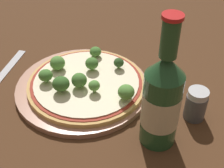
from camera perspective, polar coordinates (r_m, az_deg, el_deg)
ground_plane at (r=0.70m, az=-3.10°, el=0.11°), size 3.00×3.00×0.00m
plate at (r=0.68m, az=-5.41°, el=-0.58°), size 0.29×0.29×0.01m
pizza at (r=0.67m, az=-4.69°, el=0.17°), size 0.25×0.25×0.01m
broccoli_floret_0 at (r=0.63m, az=-9.32°, el=0.03°), size 0.03×0.03×0.03m
broccoli_floret_1 at (r=0.61m, az=2.61°, el=-1.46°), size 0.03×0.03×0.03m
broccoli_floret_2 at (r=0.64m, az=-6.01°, el=0.69°), size 0.03×0.03×0.03m
broccoli_floret_3 at (r=0.70m, az=-9.94°, el=3.81°), size 0.03×0.03×0.03m
broccoli_floret_4 at (r=0.73m, az=-3.04°, el=5.91°), size 0.03×0.03×0.02m
broccoli_floret_5 at (r=0.69m, az=-3.71°, el=3.78°), size 0.03×0.03×0.03m
broccoli_floret_6 at (r=0.69m, az=1.25°, el=3.92°), size 0.02×0.02×0.03m
broccoli_floret_7 at (r=0.66m, az=-12.05°, el=1.55°), size 0.03×0.03×0.03m
broccoli_floret_8 at (r=0.62m, az=-3.28°, el=-0.32°), size 0.02×0.02×0.03m
beer_bottle at (r=0.52m, az=9.05°, el=-3.02°), size 0.07×0.07×0.25m
pepper_shaker at (r=0.62m, az=15.10°, el=-3.62°), size 0.04×0.04×0.07m
fork at (r=0.77m, az=-18.92°, el=2.25°), size 0.04×0.18×0.00m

